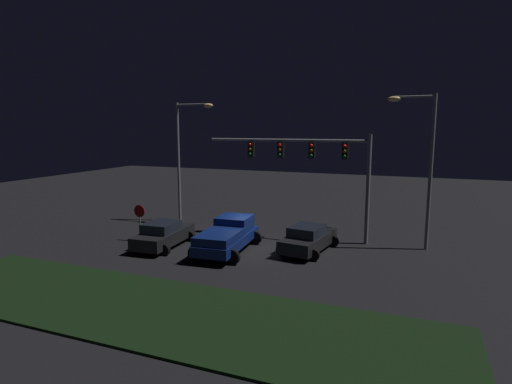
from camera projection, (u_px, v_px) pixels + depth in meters
The scene contains 9 objects.
ground_plane at pixel (250, 246), 24.33m from camera, with size 80.00×80.00×0.00m, color black.
grass_median at pixel (156, 310), 15.68m from camera, with size 22.37×5.55×0.10m, color black.
pickup_truck at pixel (228, 234), 23.15m from camera, with size 3.14×5.53×1.80m.
car_sedan at pixel (308, 239), 23.14m from camera, with size 2.90×4.62×1.51m.
car_sedan_far at pixel (163, 234), 24.04m from camera, with size 2.65×4.50×1.51m.
traffic_signal_gantry at pixel (312, 158), 25.23m from camera, with size 10.32×0.56×6.50m.
street_lamp_left at pixel (185, 148), 29.97m from camera, with size 2.99×0.44×8.64m.
street_lamp_right at pixel (422, 154), 22.98m from camera, with size 2.56×0.44×8.71m.
stop_sign at pixel (140, 216), 25.25m from camera, with size 0.76×0.08×2.23m.
Camera 1 is at (8.96, -21.79, 6.88)m, focal length 29.09 mm.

